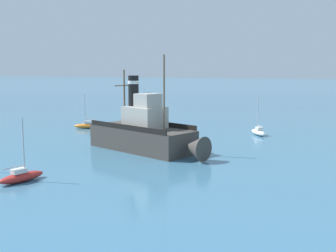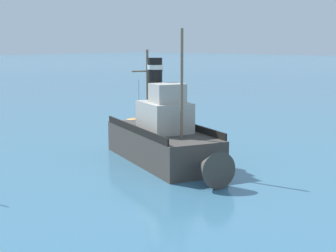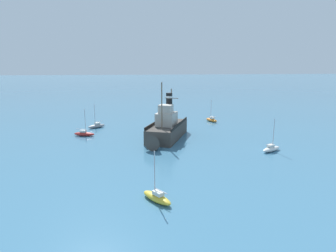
# 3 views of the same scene
# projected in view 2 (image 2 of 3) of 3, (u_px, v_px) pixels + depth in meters

# --- Properties ---
(ground_plane) EXTENTS (600.00, 600.00, 0.00)m
(ground_plane) POSITION_uv_depth(u_px,v_px,m) (163.00, 163.00, 38.45)
(ground_plane) COLOR teal
(old_tugboat) EXTENTS (8.70, 14.58, 9.90)m
(old_tugboat) POSITION_uv_depth(u_px,v_px,m) (165.00, 139.00, 38.25)
(old_tugboat) COLOR #423D38
(old_tugboat) RESTS_ON ground
(sailboat_orange) EXTENTS (2.33, 3.95, 4.90)m
(sailboat_orange) POSITION_uv_depth(u_px,v_px,m) (142.00, 120.00, 56.74)
(sailboat_orange) COLOR orange
(sailboat_orange) RESTS_ON ground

